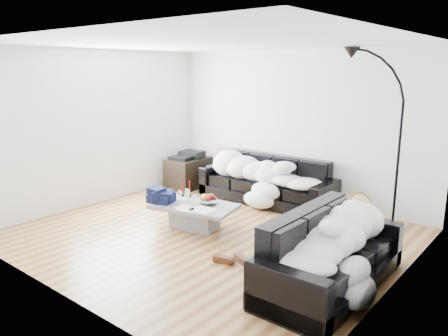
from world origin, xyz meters
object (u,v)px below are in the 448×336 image
Objects in this scene: wine_glass_a at (187,195)px; candle_right at (190,189)px; wine_glass_c at (187,198)px; wine_glass_b at (180,196)px; sleeper_back at (265,167)px; sleeper_right at (333,231)px; fruit_bowl at (208,199)px; sofa_right at (332,251)px; floor_lamp at (399,152)px; av_cabinet at (188,173)px; stereo at (188,155)px; shoes at (231,259)px; sofa_back at (266,180)px; candle_left at (183,189)px; coffee_table at (195,216)px.

candle_right is (-0.13, 0.19, 0.03)m from wine_glass_a.
candle_right is (-0.21, 0.27, 0.04)m from wine_glass_c.
candle_right reaches higher than wine_glass_b.
sleeper_right is (2.24, -2.07, 0.00)m from sleeper_back.
wine_glass_a is at bearing -169.11° from fruit_bowl.
sofa_right is 11.91× the size of wine_glass_c.
floor_lamp is at bearing 2.20° from sleeper_back.
av_cabinet is at bearing 130.15° from wine_glass_b.
sleeper_back is (-2.24, 2.07, 0.22)m from sofa_right.
sofa_right reaches higher than wine_glass_a.
shoes is at bearing -46.11° from stereo.
sleeper_back is 3.05m from sleeper_right.
sofa_back is 1.74m from av_cabinet.
candle_left is at bearing -156.64° from candle_right.
sleeper_right is at bearing -13.77° from candle_right.
fruit_bowl is (0.14, 0.15, 0.25)m from coffee_table.
candle_left is (-2.79, 0.61, -0.16)m from sleeper_right.
wine_glass_b is 2.08m from stereo.
sleeper_back is 1.64m from wine_glass_a.
wine_glass_a is 0.08× the size of floor_lamp.
candle_right is 1.78m from shoes.
stereo is (-1.78, 1.44, 0.21)m from fruit_bowl.
floor_lamp reaches higher than candle_right.
stereo is at bearing 0.00° from av_cabinet.
wine_glass_c is (-0.23, -1.73, 0.04)m from sofa_back.
candle_left is (-0.54, -1.46, -0.16)m from sleeper_back.
candle_right is at bearing -170.50° from floor_lamp.
candle_right is at bearing -106.70° from sofa_back.
coffee_table is 0.53m from candle_right.
wine_glass_b is (-0.40, -1.66, -0.20)m from sleeper_back.
av_cabinet is at bearing -175.54° from sofa_back.
stereo is (-1.64, 1.59, 0.47)m from coffee_table.
av_cabinet is 1.90× the size of stereo.
sleeper_right reaches higher than wine_glass_a.
wine_glass_c is at bearing -97.54° from sofa_back.
candle_right is (-0.35, 0.27, 0.29)m from coffee_table.
sleeper_back is 11.04× the size of wine_glass_a.
stereo reaches higher than wine_glass_a.
sofa_right is at bearing -43.37° from sofa_back.
candle_left is at bearing 173.09° from fruit_bowl.
candle_right is (-0.04, 0.25, 0.04)m from wine_glass_b.
stereo is (-1.19, 1.37, 0.17)m from candle_left.
coffee_table is at bearing -2.70° from wine_glass_b.
av_cabinet is (-1.19, 1.37, -0.18)m from candle_left.
candle_right is (0.10, 0.05, 0.00)m from candle_left.
sofa_right is 2.37× the size of av_cabinet.
candle_left is at bearing 144.05° from wine_glass_c.
stereo is (-1.73, -0.09, 0.02)m from sleeper_back.
sofa_back reaches higher than wine_glass_c.
stereo is at bearing 162.21° from floor_lamp.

